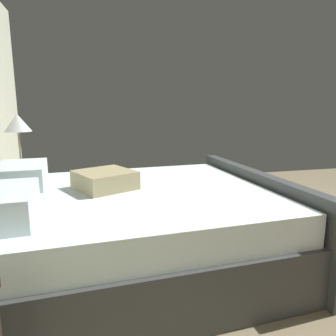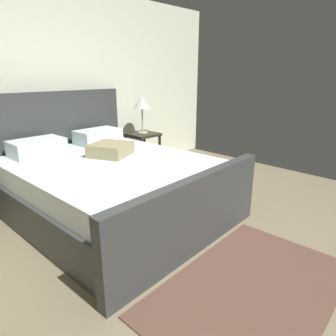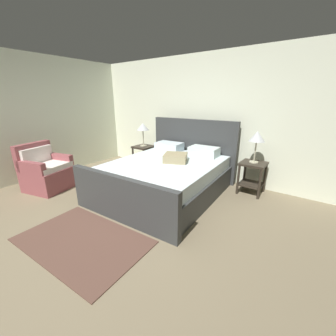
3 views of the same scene
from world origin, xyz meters
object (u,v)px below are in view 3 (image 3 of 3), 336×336
Objects in this scene: table_lamp_left at (143,127)px; bed at (167,175)px; table_lamp_right at (257,137)px; armchair at (46,172)px; nightstand_left at (144,154)px; nightstand_right at (252,173)px.

bed is at bearing -31.54° from table_lamp_left.
armchair is (-3.33, -2.15, -0.72)m from table_lamp_right.
table_lamp_right is 0.96× the size of nightstand_left.
table_lamp_right is 2.67m from nightstand_left.
bed is 1.74m from table_lamp_right.
nightstand_right is at bearing 3.03° from nightstand_left.
bed is 4.38× the size of table_lamp_left.
table_lamp_right is at bearing 3.03° from table_lamp_left.
nightstand_right is at bearing -116.57° from table_lamp_right.
bed is 2.72× the size of armchair.
nightstand_right is 1.04× the size of table_lamp_right.
nightstand_left is 2.15m from armchair.
nightstand_right is 3.96m from armchair.
nightstand_right is at bearing 35.64° from bed.
table_lamp_right is at bearing 3.03° from nightstand_left.
table_lamp_left is (-2.58, -0.14, 0.65)m from nightstand_right.
nightstand_right is at bearing 3.03° from table_lamp_left.
table_lamp_right is (1.29, 0.93, 0.71)m from bed.
nightstand_right is 0.66m from table_lamp_right.
bed is 1.67m from table_lamp_left.
nightstand_left is 0.67× the size of armchair.
table_lamp_right reaches higher than nightstand_right.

